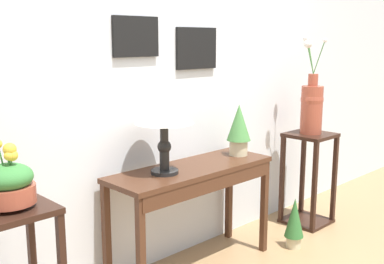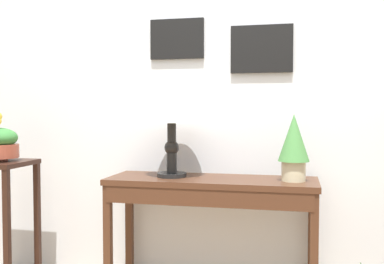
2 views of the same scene
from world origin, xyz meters
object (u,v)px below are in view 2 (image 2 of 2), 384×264
Objects in this scene: console_table at (211,196)px; table_lamp at (172,110)px; pedestal_stand_left at (0,227)px; potted_plant_on_console at (294,144)px.

console_table is 0.58m from table_lamp.
table_lamp is at bearing 8.26° from pedestal_stand_left.
potted_plant_on_console is 1.93m from pedestal_stand_left.
table_lamp is 0.63× the size of pedestal_stand_left.
potted_plant_on_console is at bearing 4.73° from pedestal_stand_left.
pedestal_stand_left reaches higher than console_table.
table_lamp is (-0.25, 0.02, 0.52)m from console_table.
potted_plant_on_console is at bearing -0.60° from table_lamp.
console_table is at bearing -178.02° from potted_plant_on_console.
potted_plant_on_console reaches higher than console_table.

